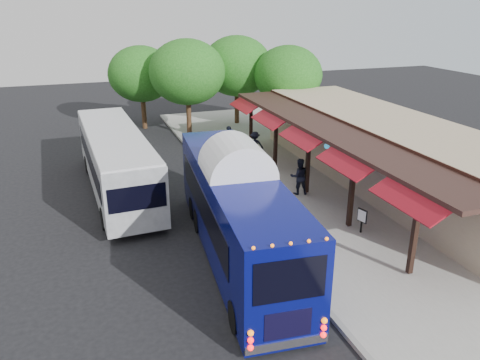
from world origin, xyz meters
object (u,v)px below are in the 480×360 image
object	(u,v)px
ped_a	(242,178)
ped_d	(255,145)
sign_board	(362,217)
city_bus	(116,159)
ped_b	(299,176)
coach_bus	(237,208)
ped_c	(229,141)

from	to	relation	value
ped_a	ped_d	distance (m)	6.16
sign_board	city_bus	bearing A→B (deg)	120.84
ped_b	sign_board	size ratio (longest dim) A/B	1.74
ped_d	ped_b	bearing A→B (deg)	100.73
city_bus	ped_d	bearing A→B (deg)	13.73
coach_bus	ped_a	bearing A→B (deg)	73.67
coach_bus	sign_board	world-z (taller)	coach_bus
ped_a	ped_d	world-z (taller)	ped_a
sign_board	ped_b	bearing A→B (deg)	80.67
sign_board	ped_c	bearing A→B (deg)	82.95
city_bus	ped_c	distance (m)	7.94
coach_bus	city_bus	size ratio (longest dim) A/B	0.98
coach_bus	ped_d	distance (m)	11.80
ped_b	ped_d	xyz separation A→B (m)	(0.02, 6.20, -0.10)
ped_b	sign_board	distance (m)	4.78
city_bus	ped_c	size ratio (longest dim) A/B	6.23
ped_a	ped_c	size ratio (longest dim) A/B	0.98
city_bus	ped_c	bearing A→B (deg)	22.64
ped_b	sign_board	bearing A→B (deg)	108.35
coach_bus	ped_d	size ratio (longest dim) A/B	7.09
ped_a	ped_b	xyz separation A→B (m)	(2.78, -0.71, -0.01)
coach_bus	ped_a	distance (m)	5.68
city_bus	ped_d	xyz separation A→B (m)	(8.52, 2.52, -0.78)
city_bus	ped_b	size ratio (longest dim) A/B	6.43
ped_c	ped_a	bearing A→B (deg)	52.26
city_bus	sign_board	world-z (taller)	city_bus
ped_d	sign_board	size ratio (longest dim) A/B	1.55
ped_d	sign_board	xyz separation A→B (m)	(0.56, -10.93, -0.11)
ped_a	sign_board	bearing A→B (deg)	-47.62
ped_c	ped_d	bearing A→B (deg)	122.43
ped_c	ped_d	size ratio (longest dim) A/B	1.16
ped_a	ped_d	size ratio (longest dim) A/B	1.14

